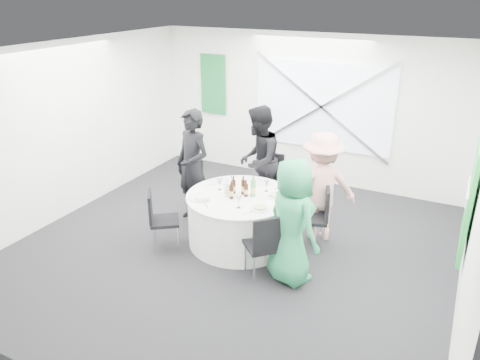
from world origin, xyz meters
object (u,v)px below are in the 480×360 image
at_px(chair_back, 269,178).
at_px(person_woman_green, 292,222).
at_px(chair_back_right, 318,213).
at_px(chair_front_left, 159,216).
at_px(banquet_table, 240,219).
at_px(person_woman_pink, 321,187).
at_px(clear_water_bottle, 227,189).
at_px(chair_front_right, 265,242).
at_px(chair_back_left, 197,186).
at_px(green_water_bottle, 253,188).
at_px(person_man_back_left, 193,167).
at_px(person_man_back, 258,161).

xyz_separation_m(chair_back, person_woman_green, (1.07, -1.77, 0.25)).
bearing_deg(chair_back_right, chair_front_left, -81.94).
distance_m(banquet_table, person_woman_green, 1.24).
distance_m(chair_back_right, person_woman_pink, 0.39).
relative_size(person_woman_pink, clear_water_bottle, 6.14).
relative_size(chair_back_right, chair_front_left, 1.07).
relative_size(chair_front_right, person_woman_pink, 0.56).
relative_size(chair_back_left, green_water_bottle, 3.01).
distance_m(chair_back_left, clear_water_bottle, 1.09).
height_order(chair_front_right, clear_water_bottle, clear_water_bottle).
height_order(person_man_back_left, clear_water_bottle, person_man_back_left).
distance_m(chair_front_right, person_man_back_left, 2.05).
xyz_separation_m(chair_back_right, clear_water_bottle, (-1.22, -0.48, 0.31)).
relative_size(chair_front_right, clear_water_bottle, 3.45).
distance_m(chair_back_right, person_woman_green, 0.98).
relative_size(chair_back_left, person_woman_pink, 0.55).
height_order(person_man_back, person_woman_pink, person_man_back).
distance_m(person_woman_pink, person_woman_green, 1.21).
relative_size(banquet_table, chair_front_left, 1.77).
bearing_deg(chair_back_left, chair_back_right, -68.00).
bearing_deg(chair_back_left, person_man_back, -29.68).
height_order(person_man_back, person_woman_green, person_man_back).
bearing_deg(clear_water_bottle, chair_back_right, 21.62).
bearing_deg(chair_back, person_woman_green, -61.77).
distance_m(chair_front_left, person_woman_pink, 2.39).
distance_m(person_man_back, person_woman_green, 2.02).
distance_m(chair_front_right, chair_front_left, 1.68).
relative_size(chair_front_left, clear_water_bottle, 3.26).
bearing_deg(person_woman_pink, person_man_back_left, -23.91).
bearing_deg(chair_back_right, clear_water_bottle, -87.84).
height_order(chair_back, person_man_back, person_man_back).
relative_size(banquet_table, green_water_bottle, 5.18).
bearing_deg(chair_back, clear_water_bottle, -97.03).
height_order(chair_back_right, green_water_bottle, green_water_bottle).
relative_size(chair_back_right, person_man_back_left, 0.52).
bearing_deg(person_woman_green, banquet_table, 0.00).
height_order(chair_back, person_woman_green, person_woman_green).
bearing_deg(chair_back_right, chair_back, -145.85).
bearing_deg(chair_back_right, person_woman_pink, 172.81).
bearing_deg(banquet_table, clear_water_bottle, -145.37).
distance_m(person_woman_green, clear_water_bottle, 1.25).
xyz_separation_m(chair_back_right, person_man_back, (-1.26, 0.68, 0.35)).
distance_m(banquet_table, chair_back, 1.22).
bearing_deg(chair_back_right, chair_back_left, -111.94).
bearing_deg(person_woman_pink, banquet_table, -0.00).
distance_m(chair_back_left, green_water_bottle, 1.31).
xyz_separation_m(chair_back_left, person_woman_pink, (2.02, 0.18, 0.30)).
relative_size(person_man_back_left, clear_water_bottle, 6.78).
relative_size(chair_back, chair_back_right, 1.04).
bearing_deg(person_man_back, chair_front_right, 16.56).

